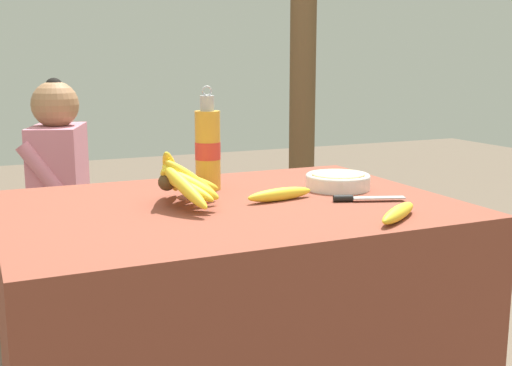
{
  "coord_description": "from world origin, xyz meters",
  "views": [
    {
      "loc": [
        -0.64,
        -1.63,
        1.16
      ],
      "look_at": [
        0.1,
        0.05,
        0.81
      ],
      "focal_mm": 45.0,
      "sensor_mm": 36.0,
      "label": 1
    }
  ],
  "objects": [
    {
      "name": "banana_bunch_ripe",
      "position": [
        -0.13,
        0.02,
        0.84
      ],
      "size": [
        0.2,
        0.34,
        0.17
      ],
      "color": "#4C381E",
      "rests_on": "market_counter"
    },
    {
      "name": "wooden_bench",
      "position": [
        -0.19,
        1.22,
        0.33
      ],
      "size": [
        1.61,
        0.32,
        0.39
      ],
      "color": "brown",
      "rests_on": "ground_plane"
    },
    {
      "name": "banana_bunch_green",
      "position": [
        0.29,
        1.22,
        0.46
      ],
      "size": [
        0.2,
        0.31,
        0.15
      ],
      "color": "#4C381E",
      "rests_on": "wooden_bench"
    },
    {
      "name": "loose_banana_front",
      "position": [
        0.31,
        -0.35,
        0.79
      ],
      "size": [
        0.2,
        0.16,
        0.04
      ],
      "rotation": [
        0.0,
        0.0,
        0.62
      ],
      "color": "yellow",
      "rests_on": "market_counter"
    },
    {
      "name": "seated_vendor",
      "position": [
        -0.36,
        1.2,
        0.62
      ],
      "size": [
        0.46,
        0.43,
        1.09
      ],
      "rotation": [
        0.0,
        0.0,
        2.82
      ],
      "color": "#473828",
      "rests_on": "ground_plane"
    },
    {
      "name": "water_bottle",
      "position": [
        0.01,
        0.2,
        0.9
      ],
      "size": [
        0.08,
        0.08,
        0.32
      ],
      "color": "gold",
      "rests_on": "market_counter"
    },
    {
      "name": "market_counter",
      "position": [
        0.0,
        0.0,
        0.39
      ],
      "size": [
        1.23,
        0.9,
        0.77
      ],
      "color": "brown",
      "rests_on": "ground_plane"
    },
    {
      "name": "knife",
      "position": [
        0.34,
        -0.13,
        0.78
      ],
      "size": [
        0.2,
        0.09,
        0.02
      ],
      "rotation": [
        0.0,
        0.0,
        -0.33
      ],
      "color": "#BCBCC1",
      "rests_on": "market_counter"
    },
    {
      "name": "support_post_far",
      "position": [
        1.11,
        1.66,
        1.3
      ],
      "size": [
        0.15,
        0.15,
        2.6
      ],
      "color": "brown",
      "rests_on": "ground_plane"
    },
    {
      "name": "loose_banana_side",
      "position": [
        0.14,
        -0.03,
        0.79
      ],
      "size": [
        0.22,
        0.07,
        0.04
      ],
      "rotation": [
        0.0,
        0.0,
        0.14
      ],
      "color": "yellow",
      "rests_on": "market_counter"
    },
    {
      "name": "serving_bowl",
      "position": [
        0.38,
        0.05,
        0.8
      ],
      "size": [
        0.2,
        0.2,
        0.05
      ],
      "color": "white",
      "rests_on": "market_counter"
    }
  ]
}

